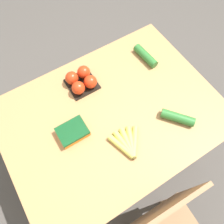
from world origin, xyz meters
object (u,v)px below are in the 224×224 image
at_px(tomato_pack, 81,80).
at_px(cucumber_far, 146,56).
at_px(cucumber_near, 178,118).
at_px(carrot_bag, 72,132).
at_px(banana_bunch, 128,144).

distance_m(tomato_pack, cucumber_far, 0.47).
relative_size(tomato_pack, cucumber_near, 0.97).
bearing_deg(cucumber_far, carrot_bag, 18.36).
xyz_separation_m(tomato_pack, cucumber_near, (-0.36, 0.51, -0.02)).
relative_size(carrot_bag, cucumber_near, 0.89).
relative_size(cucumber_near, cucumber_far, 0.94).
height_order(tomato_pack, cucumber_near, tomato_pack).
relative_size(banana_bunch, cucumber_near, 1.03).
height_order(banana_bunch, cucumber_near, cucumber_near).
height_order(carrot_bag, cucumber_far, cucumber_far).
bearing_deg(tomato_pack, banana_bunch, 92.79).
height_order(tomato_pack, carrot_bag, tomato_pack).
xyz_separation_m(tomato_pack, carrot_bag, (0.20, 0.27, -0.02)).
xyz_separation_m(banana_bunch, cucumber_far, (-0.44, -0.44, 0.01)).
xyz_separation_m(carrot_bag, cucumber_far, (-0.67, -0.22, -0.00)).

